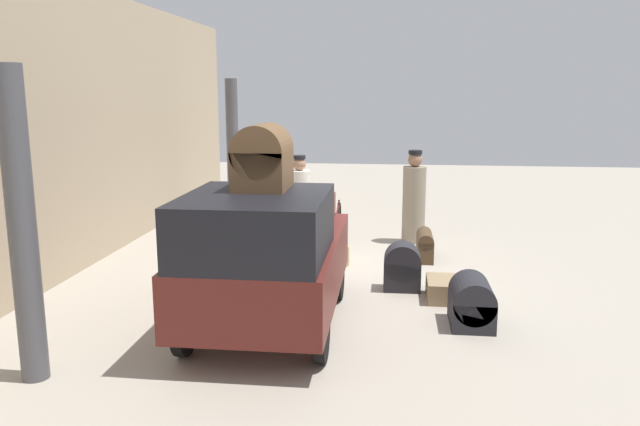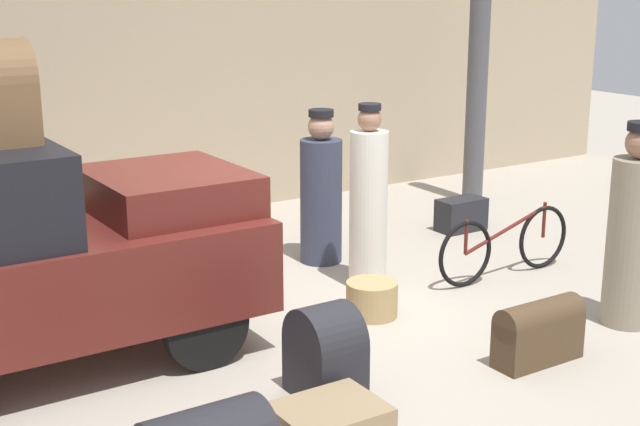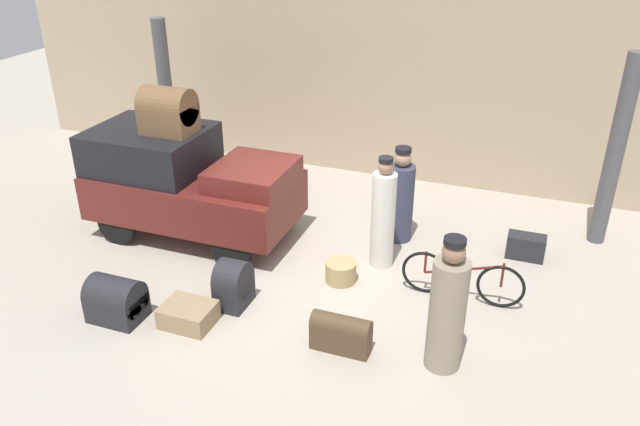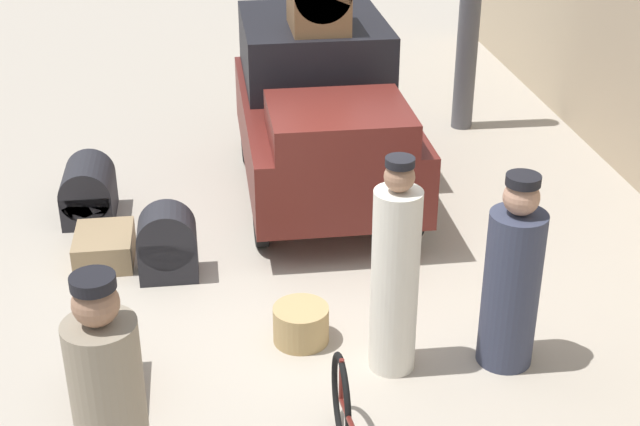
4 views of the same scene
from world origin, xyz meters
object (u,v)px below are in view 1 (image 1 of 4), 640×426
(trunk_on_truck_roof, at_px, (263,158))
(trunk_barrel_dark, at_px, (402,268))
(bicycle, at_px, (337,223))
(wicker_basket, at_px, (335,255))
(trunk_large_brown, at_px, (472,303))
(suitcase_small_leather, at_px, (268,220))
(suitcase_tan_flat, at_px, (446,289))
(porter_lifting_near_truck, at_px, (300,211))
(porter_standing_middle, at_px, (249,214))
(trunk_umber_medium, at_px, (425,244))
(truck, at_px, (268,252))
(porter_carrying_trunk, at_px, (414,201))

(trunk_on_truck_roof, bearing_deg, trunk_barrel_dark, -41.24)
(bicycle, height_order, wicker_basket, bicycle)
(trunk_large_brown, xyz_separation_m, suitcase_small_leather, (5.01, 3.56, -0.10))
(bicycle, distance_m, trunk_on_truck_roof, 5.12)
(suitcase_tan_flat, bearing_deg, wicker_basket, 47.26)
(trunk_large_brown, xyz_separation_m, trunk_barrel_dark, (1.32, 0.83, 0.04))
(trunk_barrel_dark, bearing_deg, porter_lifting_near_truck, 46.97)
(porter_standing_middle, distance_m, trunk_umber_medium, 3.08)
(bicycle, distance_m, porter_standing_middle, 1.93)
(truck, distance_m, trunk_on_truck_roof, 1.17)
(trunk_barrel_dark, bearing_deg, wicker_basket, 42.06)
(truck, relative_size, wicker_basket, 7.32)
(wicker_basket, bearing_deg, suitcase_small_leather, 33.43)
(bicycle, bearing_deg, truck, 174.79)
(wicker_basket, height_order, trunk_barrel_dark, trunk_barrel_dark)
(trunk_large_brown, bearing_deg, suitcase_small_leather, 35.36)
(wicker_basket, xyz_separation_m, suitcase_tan_flat, (-1.56, -1.69, -0.01))
(porter_standing_middle, bearing_deg, truck, -163.30)
(porter_carrying_trunk, bearing_deg, truck, 157.76)
(porter_lifting_near_truck, xyz_separation_m, suitcase_tan_flat, (-1.99, -2.35, -0.67))
(porter_standing_middle, height_order, trunk_umber_medium, porter_standing_middle)
(suitcase_tan_flat, bearing_deg, trunk_umber_medium, 5.52)
(trunk_large_brown, xyz_separation_m, trunk_umber_medium, (3.02, 0.42, -0.02))
(trunk_large_brown, relative_size, trunk_umber_medium, 0.93)
(porter_lifting_near_truck, xyz_separation_m, suitcase_small_leather, (2.07, 0.99, -0.62))
(wicker_basket, relative_size, porter_carrying_trunk, 0.26)
(porter_carrying_trunk, height_order, porter_lifting_near_truck, porter_lifting_near_truck)
(porter_carrying_trunk, distance_m, trunk_large_brown, 4.33)
(bicycle, height_order, porter_standing_middle, porter_standing_middle)
(bicycle, xyz_separation_m, porter_standing_middle, (-1.25, 1.42, 0.38))
(porter_standing_middle, height_order, trunk_barrel_dark, porter_standing_middle)
(porter_lifting_near_truck, bearing_deg, trunk_barrel_dark, -133.03)
(trunk_barrel_dark, relative_size, suitcase_small_leather, 1.19)
(trunk_umber_medium, bearing_deg, porter_lifting_near_truck, 91.95)
(truck, relative_size, trunk_barrel_dark, 4.86)
(truck, bearing_deg, trunk_barrel_dark, -44.46)
(suitcase_tan_flat, relative_size, trunk_on_truck_roof, 0.85)
(porter_lifting_near_truck, bearing_deg, suitcase_tan_flat, -130.25)
(bicycle, height_order, porter_lifting_near_truck, porter_lifting_near_truck)
(porter_lifting_near_truck, height_order, trunk_on_truck_roof, trunk_on_truck_roof)
(suitcase_tan_flat, bearing_deg, porter_carrying_trunk, 6.24)
(wicker_basket, distance_m, suitcase_small_leather, 2.99)
(trunk_on_truck_roof, bearing_deg, trunk_large_brown, -77.46)
(porter_carrying_trunk, bearing_deg, porter_lifting_near_truck, 123.42)
(trunk_barrel_dark, relative_size, trunk_umber_medium, 0.91)
(trunk_on_truck_roof, bearing_deg, truck, 0.00)
(trunk_on_truck_roof, bearing_deg, suitcase_tan_flat, -56.18)
(suitcase_small_leather, bearing_deg, porter_lifting_near_truck, -154.51)
(porter_carrying_trunk, relative_size, porter_standing_middle, 1.09)
(porter_standing_middle, xyz_separation_m, trunk_barrel_dark, (-1.67, -2.64, -0.39))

